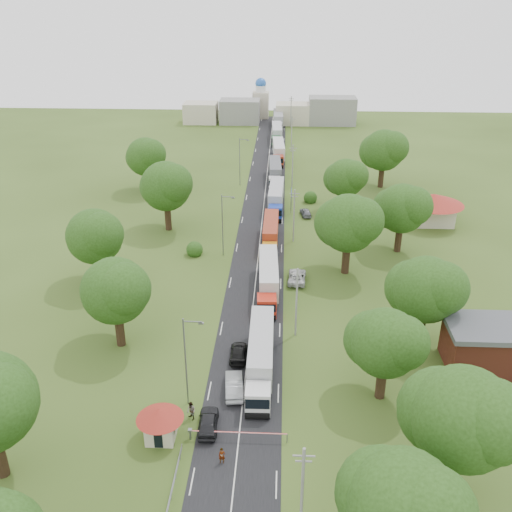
# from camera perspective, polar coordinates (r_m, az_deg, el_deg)

# --- Properties ---
(ground) EXTENTS (260.00, 260.00, 0.00)m
(ground) POSITION_cam_1_polar(r_m,az_deg,el_deg) (75.75, -0.29, -4.89)
(ground) COLOR #344A18
(ground) RESTS_ON ground
(road) EXTENTS (8.00, 200.00, 0.04)m
(road) POSITION_cam_1_polar(r_m,az_deg,el_deg) (93.54, 0.37, 1.31)
(road) COLOR black
(road) RESTS_ON ground
(boom_barrier) EXTENTS (9.22, 0.35, 1.18)m
(boom_barrier) POSITION_cam_1_polar(r_m,az_deg,el_deg) (55.17, -3.24, -17.24)
(boom_barrier) COLOR slate
(boom_barrier) RESTS_ON ground
(guard_booth) EXTENTS (4.40, 4.40, 3.45)m
(guard_booth) POSITION_cam_1_polar(r_m,az_deg,el_deg) (55.16, -9.56, -15.86)
(guard_booth) COLOR beige
(guard_booth) RESTS_ON ground
(info_sign) EXTENTS (0.12, 3.10, 4.10)m
(info_sign) POSITION_cam_1_polar(r_m,az_deg,el_deg) (106.31, 3.55, 6.03)
(info_sign) COLOR slate
(info_sign) RESTS_ON ground
(pole_0) EXTENTS (1.60, 0.24, 9.00)m
(pole_0) POSITION_cam_1_polar(r_m,az_deg,el_deg) (45.25, 4.63, -22.56)
(pole_0) COLOR gray
(pole_0) RESTS_ON ground
(pole_1) EXTENTS (1.60, 0.24, 9.00)m
(pole_1) POSITION_cam_1_polar(r_m,az_deg,el_deg) (67.29, 4.07, -4.56)
(pole_1) COLOR gray
(pole_1) RESTS_ON ground
(pole_2) EXTENTS (1.60, 0.24, 9.00)m
(pole_2) POSITION_cam_1_polar(r_m,az_deg,el_deg) (92.60, 3.82, 4.13)
(pole_2) COLOR gray
(pole_2) RESTS_ON ground
(pole_3) EXTENTS (1.60, 0.24, 9.00)m
(pole_3) POSITION_cam_1_polar(r_m,az_deg,el_deg) (119.12, 3.67, 9.03)
(pole_3) COLOR gray
(pole_3) RESTS_ON ground
(pole_4) EXTENTS (1.60, 0.24, 9.00)m
(pole_4) POSITION_cam_1_polar(r_m,az_deg,el_deg) (146.20, 3.58, 12.12)
(pole_4) COLOR gray
(pole_4) RESTS_ON ground
(pole_5) EXTENTS (1.60, 0.24, 9.00)m
(pole_5) POSITION_cam_1_polar(r_m,az_deg,el_deg) (173.57, 3.52, 14.25)
(pole_5) COLOR gray
(pole_5) RESTS_ON ground
(lamp_0) EXTENTS (2.03, 0.22, 10.00)m
(lamp_0) POSITION_cam_1_polar(r_m,az_deg,el_deg) (56.57, -6.92, -10.09)
(lamp_0) COLOR slate
(lamp_0) RESTS_ON ground
(lamp_1) EXTENTS (2.03, 0.22, 10.00)m
(lamp_1) POSITION_cam_1_polar(r_m,az_deg,el_deg) (87.15, -3.28, 3.36)
(lamp_1) COLOR slate
(lamp_1) RESTS_ON ground
(lamp_2) EXTENTS (2.03, 0.22, 10.00)m
(lamp_2) POSITION_cam_1_polar(r_m,az_deg,el_deg) (120.17, -1.57, 9.64)
(lamp_2) COLOR slate
(lamp_2) RESTS_ON ground
(tree_0) EXTENTS (8.80, 8.80, 11.07)m
(tree_0) POSITION_cam_1_polar(r_m,az_deg,el_deg) (42.26, 14.45, -22.87)
(tree_0) COLOR #382616
(tree_0) RESTS_ON ground
(tree_1) EXTENTS (9.60, 9.60, 12.05)m
(tree_1) POSITION_cam_1_polar(r_m,az_deg,el_deg) (48.86, 19.94, -14.88)
(tree_1) COLOR #382616
(tree_1) RESTS_ON ground
(tree_2) EXTENTS (8.00, 8.00, 10.10)m
(tree_2) POSITION_cam_1_polar(r_m,az_deg,el_deg) (57.95, 12.80, -8.39)
(tree_2) COLOR #382616
(tree_2) RESTS_ON ground
(tree_3) EXTENTS (8.80, 8.80, 11.07)m
(tree_3) POSITION_cam_1_polar(r_m,az_deg,el_deg) (67.30, 16.59, -3.17)
(tree_3) COLOR #382616
(tree_3) RESTS_ON ground
(tree_4) EXTENTS (9.60, 9.60, 12.05)m
(tree_4) POSITION_cam_1_polar(r_m,az_deg,el_deg) (81.88, 9.22, 3.31)
(tree_4) COLOR #382616
(tree_4) RESTS_ON ground
(tree_5) EXTENTS (8.80, 8.80, 11.07)m
(tree_5) POSITION_cam_1_polar(r_m,az_deg,el_deg) (90.90, 14.37, 4.67)
(tree_5) COLOR #382616
(tree_5) RESTS_ON ground
(tree_6) EXTENTS (8.00, 8.00, 10.10)m
(tree_6) POSITION_cam_1_polar(r_m,az_deg,el_deg) (105.91, 8.95, 7.74)
(tree_6) COLOR #382616
(tree_6) RESTS_ON ground
(tree_7) EXTENTS (9.60, 9.60, 12.05)m
(tree_7) POSITION_cam_1_polar(r_m,az_deg,el_deg) (121.11, 12.63, 10.30)
(tree_7) COLOR #382616
(tree_7) RESTS_ON ground
(tree_10) EXTENTS (8.80, 8.80, 11.07)m
(tree_10) POSITION_cam_1_polar(r_m,az_deg,el_deg) (66.21, -13.89, -3.32)
(tree_10) COLOR #382616
(tree_10) RESTS_ON ground
(tree_11) EXTENTS (8.80, 8.80, 11.07)m
(tree_11) POSITION_cam_1_polar(r_m,az_deg,el_deg) (81.13, -15.83, 1.94)
(tree_11) COLOR #382616
(tree_11) RESTS_ON ground
(tree_12) EXTENTS (9.60, 9.60, 12.05)m
(tree_12) POSITION_cam_1_polar(r_m,az_deg,el_deg) (97.42, -9.00, 6.95)
(tree_12) COLOR #382616
(tree_12) RESTS_ON ground
(tree_13) EXTENTS (8.80, 8.80, 11.07)m
(tree_13) POSITION_cam_1_polar(r_m,az_deg,el_deg) (118.00, -10.97, 9.74)
(tree_13) COLOR #382616
(tree_13) RESTS_ON ground
(house_brick) EXTENTS (8.60, 6.60, 5.20)m
(house_brick) POSITION_cam_1_polar(r_m,az_deg,el_deg) (67.88, 21.84, -8.27)
(house_brick) COLOR maroon
(house_brick) RESTS_ON ground
(house_cream) EXTENTS (10.08, 10.08, 5.80)m
(house_cream) POSITION_cam_1_polar(r_m,az_deg,el_deg) (104.75, 17.32, 4.97)
(house_cream) COLOR beige
(house_cream) RESTS_ON ground
(distant_town) EXTENTS (52.00, 8.00, 8.00)m
(distant_town) POSITION_cam_1_polar(r_m,az_deg,el_deg) (178.72, 1.90, 14.22)
(distant_town) COLOR gray
(distant_town) RESTS_ON ground
(church) EXTENTS (5.00, 5.00, 12.30)m
(church) POSITION_cam_1_polar(r_m,az_deg,el_deg) (186.36, 0.47, 15.29)
(church) COLOR beige
(church) RESTS_ON ground
(truck_0) EXTENTS (2.69, 15.04, 4.17)m
(truck_0) POSITION_cam_1_polar(r_m,az_deg,el_deg) (62.33, 0.48, -9.88)
(truck_0) COLOR white
(truck_0) RESTS_ON ground
(truck_1) EXTENTS (3.03, 14.83, 4.10)m
(truck_1) POSITION_cam_1_polar(r_m,az_deg,el_deg) (77.63, 1.24, -2.26)
(truck_1) COLOR red
(truck_1) RESTS_ON ground
(truck_2) EXTENTS (2.36, 13.51, 3.74)m
(truck_2) POSITION_cam_1_polar(r_m,az_deg,el_deg) (92.37, 1.47, 2.32)
(truck_2) COLOR orange
(truck_2) RESTS_ON ground
(truck_3) EXTENTS (2.86, 14.90, 4.12)m
(truck_3) POSITION_cam_1_polar(r_m,az_deg,el_deg) (107.74, 2.01, 5.87)
(truck_3) COLOR #1C38A8
(truck_3) RESTS_ON ground
(truck_4) EXTENTS (2.91, 14.12, 3.90)m
(truck_4) POSITION_cam_1_polar(r_m,az_deg,el_deg) (123.76, 1.92, 8.43)
(truck_4) COLOR silver
(truck_4) RESTS_ON ground
(truck_5) EXTENTS (3.17, 14.71, 4.06)m
(truck_5) POSITION_cam_1_polar(r_m,az_deg,el_deg) (139.43, 2.27, 10.42)
(truck_5) COLOR #9E2C18
(truck_5) RESTS_ON ground
(truck_6) EXTENTS (3.00, 14.64, 4.05)m
(truck_6) POSITION_cam_1_polar(r_m,az_deg,el_deg) (157.37, 2.10, 12.17)
(truck_6) COLOR #225D2E
(truck_6) RESTS_ON ground
(truck_7) EXTENTS (3.11, 15.68, 4.34)m
(truck_7) POSITION_cam_1_polar(r_m,az_deg,el_deg) (172.99, 2.22, 13.43)
(truck_7) COLOR #B7B7B7
(truck_7) RESTS_ON ground
(car_lane_front) EXTENTS (2.05, 4.67, 1.57)m
(car_lane_front) POSITION_cam_1_polar(r_m,az_deg,el_deg) (56.51, -4.80, -16.20)
(car_lane_front) COLOR black
(car_lane_front) RESTS_ON ground
(car_lane_mid) EXTENTS (2.28, 5.20, 1.66)m
(car_lane_mid) POSITION_cam_1_polar(r_m,az_deg,el_deg) (60.48, -2.21, -12.81)
(car_lane_mid) COLOR #979B9F
(car_lane_mid) RESTS_ON ground
(car_lane_rear) EXTENTS (1.96, 4.73, 1.37)m
(car_lane_rear) POSITION_cam_1_polar(r_m,az_deg,el_deg) (65.36, -1.76, -9.66)
(car_lane_rear) COLOR black
(car_lane_rear) RESTS_ON ground
(car_verge_near) EXTENTS (2.75, 5.43, 1.47)m
(car_verge_near) POSITION_cam_1_polar(r_m,az_deg,el_deg) (81.43, 4.11, -2.06)
(car_verge_near) COLOR silver
(car_verge_near) RESTS_ON ground
(car_verge_far) EXTENTS (2.33, 4.33, 1.40)m
(car_verge_far) POSITION_cam_1_polar(r_m,az_deg,el_deg) (104.95, 4.99, 4.38)
(car_verge_far) COLOR slate
(car_verge_far) RESTS_ON ground
(pedestrian_near) EXTENTS (0.62, 0.44, 1.60)m
(pedestrian_near) POSITION_cam_1_polar(r_m,az_deg,el_deg) (53.22, -3.43, -19.34)
(pedestrian_near) COLOR gray
(pedestrian_near) RESTS_ON ground
(pedestrian_booth) EXTENTS (1.19, 1.20, 1.96)m
(pedestrian_booth) POSITION_cam_1_polar(r_m,az_deg,el_deg) (57.50, -6.50, -15.17)
(pedestrian_booth) COLOR gray
(pedestrian_booth) RESTS_ON ground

